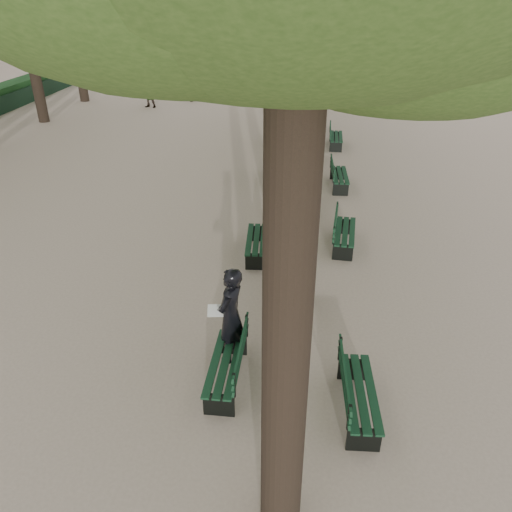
# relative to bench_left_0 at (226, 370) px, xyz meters

# --- Properties ---
(ground) EXTENTS (120.00, 120.00, 0.00)m
(ground) POSITION_rel_bench_left_0_xyz_m (-0.37, -0.47, -0.27)
(ground) COLOR #BDA68F
(ground) RESTS_ON ground
(bench_left_0) EXTENTS (0.58, 1.80, 0.92)m
(bench_left_0) POSITION_rel_bench_left_0_xyz_m (0.00, 0.00, 0.00)
(bench_left_0) COLOR black
(bench_left_0) RESTS_ON ground
(bench_left_1) EXTENTS (0.69, 1.84, 0.92)m
(bench_left_1) POSITION_rel_bench_left_0_xyz_m (-0.00, 4.77, 0.00)
(bench_left_1) COLOR black
(bench_left_1) RESTS_ON ground
(bench_left_2) EXTENTS (0.58, 1.80, 0.92)m
(bench_left_2) POSITION_rel_bench_left_0_xyz_m (0.00, 10.50, 0.00)
(bench_left_2) COLOR black
(bench_left_2) RESTS_ON ground
(bench_left_3) EXTENTS (0.60, 1.81, 0.92)m
(bench_left_3) POSITION_rel_bench_left_0_xyz_m (-0.00, 15.00, 0.00)
(bench_left_3) COLOR black
(bench_left_3) RESTS_ON ground
(bench_right_0) EXTENTS (0.67, 1.83, 0.92)m
(bench_right_0) POSITION_rel_bench_left_0_xyz_m (2.27, -0.45, 0.00)
(bench_right_0) COLOR black
(bench_right_0) RESTS_ON ground
(bench_right_1) EXTENTS (0.71, 1.84, 0.92)m
(bench_right_1) POSITION_rel_bench_left_0_xyz_m (2.27, 5.50, 0.00)
(bench_right_1) COLOR black
(bench_right_1) RESTS_ON ground
(bench_right_2) EXTENTS (0.64, 1.82, 0.92)m
(bench_right_2) POSITION_rel_bench_left_0_xyz_m (2.27, 9.94, 0.00)
(bench_right_2) COLOR black
(bench_right_2) RESTS_ON ground
(bench_right_3) EXTENTS (0.59, 1.81, 0.92)m
(bench_right_3) POSITION_rel_bench_left_0_xyz_m (2.27, 14.81, 0.00)
(bench_right_3) COLOR black
(bench_right_3) RESTS_ON ground
(man_with_map) EXTENTS (0.74, 0.86, 1.93)m
(man_with_map) POSITION_rel_bench_left_0_xyz_m (-0.02, 0.69, 0.69)
(man_with_map) COLOR black
(man_with_map) RESTS_ON ground
(pedestrian_e) EXTENTS (1.59, 0.69, 1.68)m
(pedestrian_e) POSITION_rel_bench_left_0_xyz_m (-7.97, 21.39, 0.57)
(pedestrian_e) COLOR #262628
(pedestrian_e) RESTS_ON ground
(pedestrian_a) EXTENTS (0.60, 0.81, 1.54)m
(pedestrian_a) POSITION_rel_bench_left_0_xyz_m (-5.82, 23.23, 0.50)
(pedestrian_a) COLOR #262628
(pedestrian_a) RESTS_ON ground
(pedestrian_b) EXTENTS (0.44, 1.25, 1.91)m
(pedestrian_b) POSITION_rel_bench_left_0_xyz_m (-0.74, 24.86, 0.68)
(pedestrian_b) COLOR #262628
(pedestrian_b) RESTS_ON ground
(pedestrian_d) EXTENTS (0.70, 1.00, 1.88)m
(pedestrian_d) POSITION_rel_bench_left_0_xyz_m (1.42, 29.09, 0.67)
(pedestrian_d) COLOR #262628
(pedestrian_d) RESTS_ON ground
(pedestrian_c) EXTENTS (0.83, 1.06, 1.75)m
(pedestrian_c) POSITION_rel_bench_left_0_xyz_m (4.18, 23.86, 0.60)
(pedestrian_c) COLOR #262628
(pedestrian_c) RESTS_ON ground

